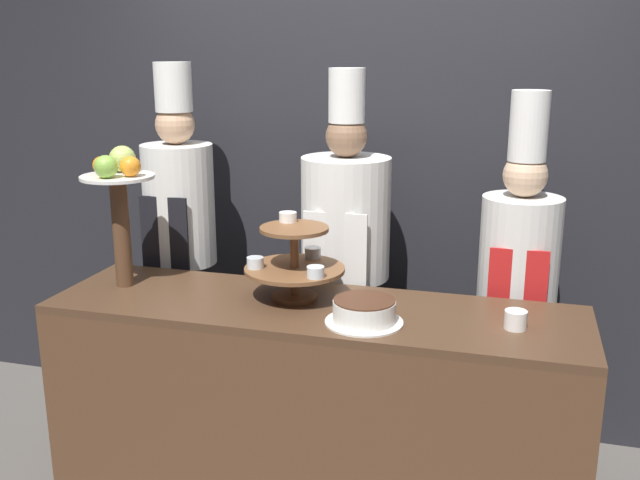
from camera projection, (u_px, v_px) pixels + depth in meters
name	position (u px, v px, depth m)	size (l,w,h in m)	color
wall_back	(364.00, 159.00, 3.62)	(10.00, 0.06, 2.80)	#232328
buffet_counter	(314.00, 410.00, 3.00)	(2.17, 0.61, 0.93)	brown
tiered_stand	(294.00, 260.00, 2.93)	(0.42, 0.42, 0.35)	brown
fruit_pedestal	(119.00, 190.00, 3.03)	(0.31, 0.31, 0.60)	brown
cake_round	(364.00, 312.00, 2.68)	(0.30, 0.30, 0.09)	white
cup_white	(516.00, 320.00, 2.63)	(0.08, 0.08, 0.07)	white
chef_left	(181.00, 234.00, 3.57)	(0.35, 0.35, 1.88)	#28282D
chef_center_left	(346.00, 255.00, 3.36)	(0.42, 0.42, 1.86)	#28282D
chef_center_right	(517.00, 281.00, 3.17)	(0.35, 0.35, 1.77)	#28282D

